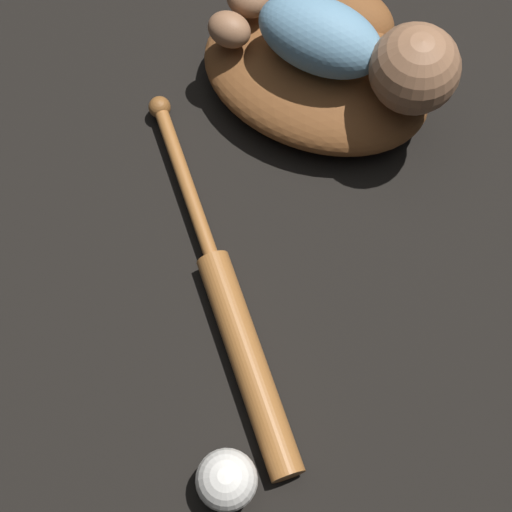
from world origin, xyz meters
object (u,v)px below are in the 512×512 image
at_px(baseball_glove, 320,67).
at_px(baseball_bat, 235,323).
at_px(baseball, 227,480).
at_px(baby_figure, 355,50).

relative_size(baseball_glove, baseball_bat, 0.81).
relative_size(baseball_glove, baseball, 4.51).
bearing_deg(baseball_glove, baseball_bat, -81.57).
bearing_deg(baseball_bat, baseball_glove, 98.43).
bearing_deg(baseball, baby_figure, 98.97).
height_order(baseball_glove, baseball_bat, baseball_glove).
distance_m(baseball_glove, baseball_bat, 0.39).
xyz_separation_m(baby_figure, baseball_bat, (0.01, -0.37, -0.12)).
height_order(baseball_glove, baby_figure, baby_figure).
height_order(baby_figure, baseball_bat, baby_figure).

